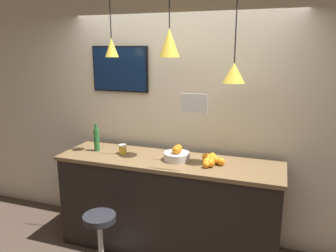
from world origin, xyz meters
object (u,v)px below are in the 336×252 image
Objects in this scene: fruit_bowl at (177,155)px; mounted_tv at (120,69)px; bar_stool at (101,240)px; juice_bottle at (97,139)px; spread_jar at (123,149)px.

fruit_bowl is 0.39× the size of mounted_tv.
bar_stool is at bearing -131.30° from fruit_bowl.
bar_stool is 1.08m from juice_bottle.
spread_jar reaches higher than bar_stool.
fruit_bowl is 0.86× the size of juice_bottle.
spread_jar is 0.15× the size of mounted_tv.
juice_bottle is (-0.93, 0.00, 0.07)m from fruit_bowl.
juice_bottle reaches higher than spread_jar.
juice_bottle is 0.33m from spread_jar.
mounted_tv is (0.12, 0.38, 0.75)m from juice_bottle.
spread_jar is at bearing 179.59° from fruit_bowl.
mounted_tv is at bearing 72.78° from juice_bottle.
bar_stool is 1.10m from fruit_bowl.
fruit_bowl is (0.55, 0.63, 0.71)m from bar_stool.
mounted_tv reaches higher than juice_bottle.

